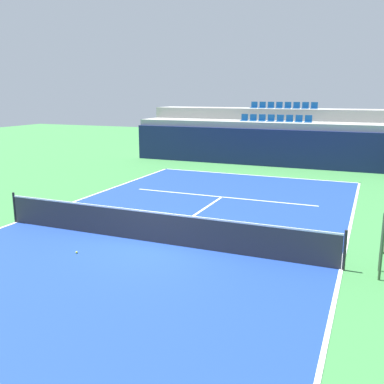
% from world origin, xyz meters
% --- Properties ---
extents(ground_plane, '(80.00, 80.00, 0.00)m').
position_xyz_m(ground_plane, '(0.00, 0.00, 0.00)').
color(ground_plane, '#387A3D').
extents(court_surface, '(11.00, 24.00, 0.01)m').
position_xyz_m(court_surface, '(0.00, 0.00, 0.01)').
color(court_surface, navy).
rests_on(court_surface, ground_plane).
extents(baseline_far, '(11.00, 0.10, 0.00)m').
position_xyz_m(baseline_far, '(0.00, 11.95, 0.01)').
color(baseline_far, white).
rests_on(baseline_far, court_surface).
extents(sideline_left, '(0.10, 24.00, 0.00)m').
position_xyz_m(sideline_left, '(-5.45, 0.00, 0.01)').
color(sideline_left, white).
rests_on(sideline_left, court_surface).
extents(sideline_right, '(0.10, 24.00, 0.00)m').
position_xyz_m(sideline_right, '(5.45, 0.00, 0.01)').
color(sideline_right, white).
rests_on(sideline_right, court_surface).
extents(service_line_far, '(8.26, 0.10, 0.00)m').
position_xyz_m(service_line_far, '(0.00, 6.40, 0.01)').
color(service_line_far, white).
rests_on(service_line_far, court_surface).
extents(centre_service_line, '(0.10, 6.40, 0.00)m').
position_xyz_m(centre_service_line, '(0.00, 3.20, 0.01)').
color(centre_service_line, white).
rests_on(centre_service_line, court_surface).
extents(back_wall, '(18.24, 0.30, 2.29)m').
position_xyz_m(back_wall, '(0.00, 15.37, 1.14)').
color(back_wall, navy).
rests_on(back_wall, ground_plane).
extents(stands_tier_lower, '(18.24, 2.40, 2.67)m').
position_xyz_m(stands_tier_lower, '(0.00, 16.72, 1.34)').
color(stands_tier_lower, '#9E9E99').
rests_on(stands_tier_lower, ground_plane).
extents(stands_tier_upper, '(18.24, 2.40, 3.43)m').
position_xyz_m(stands_tier_upper, '(0.00, 19.12, 1.71)').
color(stands_tier_upper, '#9E9E99').
rests_on(stands_tier_upper, ground_plane).
extents(seating_row_lower, '(4.56, 0.44, 0.44)m').
position_xyz_m(seating_row_lower, '(0.00, 16.81, 2.80)').
color(seating_row_lower, '#145193').
rests_on(seating_row_lower, stands_tier_lower).
extents(seating_row_upper, '(4.56, 0.44, 0.44)m').
position_xyz_m(seating_row_upper, '(0.00, 19.21, 3.55)').
color(seating_row_upper, '#145193').
rests_on(seating_row_upper, stands_tier_upper).
extents(tennis_net, '(11.08, 0.08, 1.07)m').
position_xyz_m(tennis_net, '(0.00, 0.00, 0.51)').
color(tennis_net, black).
rests_on(tennis_net, court_surface).
extents(tennis_ball_1, '(0.07, 0.07, 0.07)m').
position_xyz_m(tennis_ball_1, '(-1.58, -1.70, 0.04)').
color(tennis_ball_1, '#CCE033').
rests_on(tennis_ball_1, court_surface).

